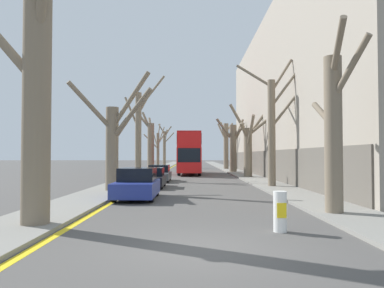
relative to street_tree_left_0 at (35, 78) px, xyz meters
The scene contains 21 objects.
ground_plane 6.95m from the street_tree_left_0, 27.97° to the right, with size 300.00×300.00×0.00m, color #4C4947.
sidewalk_left 47.65m from the street_tree_left_0, 90.47° to the left, with size 2.45×120.00×0.12m, color gray.
sidewalk_right 48.68m from the street_tree_left_0, 78.13° to the left, with size 2.45×120.00×0.12m, color gray.
building_facade_right 28.84m from the street_tree_left_0, 55.62° to the left, with size 10.08×42.59×14.82m.
kerb_line_stripe 47.66m from the street_tree_left_0, 88.77° to the left, with size 0.24×120.00×0.01m, color yellow.
street_tree_left_0 is the anchor object (origin of this frame).
street_tree_left_1 10.32m from the street_tree_left_0, 89.18° to the left, with size 4.64×3.30×6.73m.
street_tree_left_2 20.11m from the street_tree_left_0, 89.53° to the left, with size 3.58×2.36×8.73m.
street_tree_left_3 30.96m from the street_tree_left_0, 90.20° to the left, with size 2.03×1.83×7.06m.
street_tree_left_4 40.48m from the street_tree_left_0, 90.20° to the left, with size 2.70×4.40×6.56m.
street_tree_left_5 51.12m from the street_tree_left_0, 89.95° to the left, with size 2.47×3.08×7.16m.
street_tree_right_0 9.78m from the street_tree_left_0, 12.09° to the left, with size 1.13×3.46×6.37m.
street_tree_right_1 16.58m from the street_tree_left_0, 53.79° to the left, with size 4.08×2.47×8.45m.
street_tree_right_2 25.56m from the street_tree_left_0, 67.36° to the left, with size 4.14×3.40×6.87m.
street_tree_right_3 35.60m from the street_tree_left_0, 74.40° to the left, with size 3.60×2.29×6.59m.
street_tree_right_4 45.42m from the street_tree_left_0, 77.81° to the left, with size 2.48×3.52×7.01m.
double_decker_bus 30.86m from the street_tree_left_0, 82.00° to the left, with size 2.47×10.29×4.51m.
parked_car_0 8.23m from the street_tree_left_0, 74.84° to the left, with size 1.88×4.06×1.48m.
parked_car_1 14.11m from the street_tree_left_0, 81.85° to the left, with size 1.71×3.94×1.29m.
parked_car_2 19.67m from the street_tree_left_0, 84.27° to the left, with size 1.76×4.45×1.32m.
traffic_bollard 7.96m from the street_tree_left_0, ahead, with size 0.37×0.38×1.11m.
Camera 1 is at (-0.23, -8.32, 2.09)m, focal length 35.00 mm.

